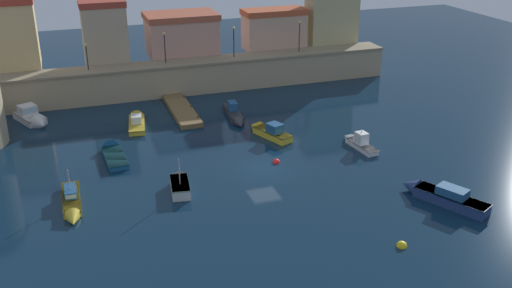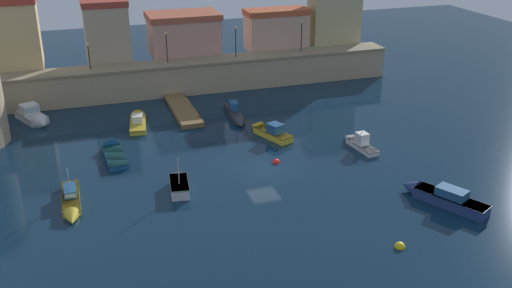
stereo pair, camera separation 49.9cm
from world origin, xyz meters
name	(u,v)px [view 1 (the left image)]	position (x,y,z in m)	size (l,w,h in m)	color
ground_plane	(264,169)	(0.00, 0.00, 0.00)	(128.05, 128.05, 0.00)	#0C2338
quay_wall	(199,75)	(0.00, 22.97, 1.87)	(47.30, 3.55, 3.71)	tan
old_town_backdrop	(173,28)	(-2.01, 26.89, 6.87)	(44.68, 6.22, 8.34)	#D4B579
pier_dock	(182,110)	(-3.61, 16.22, 0.25)	(2.31, 10.25, 0.70)	brown
quay_lamp_0	(86,52)	(-12.44, 22.97, 5.71)	(0.32, 0.32, 2.95)	black
quay_lamp_1	(165,43)	(-3.80, 22.97, 6.08)	(0.32, 0.32, 3.58)	black
quay_lamp_2	(234,37)	(4.41, 22.97, 6.13)	(0.32, 0.32, 3.66)	black
quay_lamp_3	(299,31)	(12.82, 22.97, 6.21)	(0.32, 0.32, 3.81)	black
moored_boat_0	(442,195)	(10.78, -9.82, 0.54)	(4.48, 6.90, 1.78)	navy
moored_boat_1	(113,152)	(-11.88, 7.29, 0.25)	(1.95, 6.15, 1.60)	#195689
moored_boat_2	(358,142)	(9.90, 1.76, 0.44)	(1.56, 4.95, 2.10)	white
moored_boat_3	(72,204)	(-15.84, -1.62, 0.34)	(1.37, 6.54, 3.02)	gold
moored_boat_4	(180,184)	(-7.58, -1.22, 0.45)	(1.92, 4.25, 3.22)	silver
moored_boat_5	(137,120)	(-8.66, 14.38, 0.35)	(2.38, 6.32, 1.73)	gold
moored_boat_6	(268,131)	(2.90, 6.98, 0.48)	(3.26, 5.63, 1.86)	gold
moored_boat_8	(235,114)	(1.24, 12.57, 0.42)	(1.84, 6.89, 1.72)	#333338
moored_boat_9	(33,118)	(-18.69, 18.00, 0.53)	(3.91, 5.63, 2.23)	silver
mooring_buoy_0	(276,162)	(1.45, 0.91, 0.00)	(0.66, 0.66, 0.66)	red
mooring_buoy_1	(402,246)	(4.63, -14.18, 0.00)	(0.72, 0.72, 0.72)	yellow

